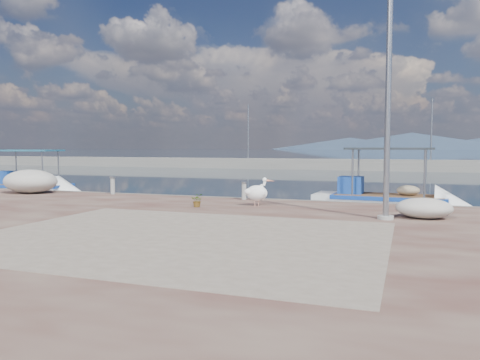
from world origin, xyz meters
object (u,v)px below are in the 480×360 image
object	(u,v)px
pelican	(257,193)
bollard_near	(244,190)
boat_left	(29,191)
lamp_post	(388,100)
boat_right	(387,204)

from	to	relation	value
pelican	bollard_near	world-z (taller)	pelican
boat_left	lamp_post	world-z (taller)	lamp_post
pelican	boat_right	bearing A→B (deg)	27.03
boat_right	pelican	world-z (taller)	boat_right
boat_right	bollard_near	size ratio (longest dim) A/B	8.88
pelican	bollard_near	size ratio (longest dim) A/B	1.48
boat_left	pelican	world-z (taller)	boat_left
lamp_post	bollard_near	xyz separation A→B (m)	(-5.31, 3.22, -2.92)
lamp_post	boat_left	bearing A→B (deg)	162.35
boat_left	lamp_post	xyz separation A→B (m)	(18.29, -5.82, 3.58)
lamp_post	boat_right	bearing A→B (deg)	91.88
boat_left	bollard_near	size ratio (longest dim) A/B	8.66
boat_left	boat_right	distance (m)	18.09
boat_left	bollard_near	distance (m)	13.26
pelican	lamp_post	size ratio (longest dim) A/B	0.15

